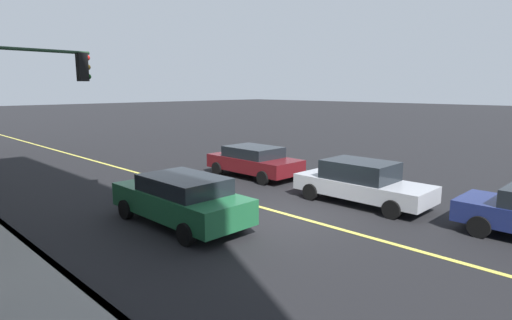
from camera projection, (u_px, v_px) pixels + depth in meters
The scene contains 7 objects.
ground at pixel (292, 216), 13.10m from camera, with size 200.00×200.00×0.00m, color black.
curb_edge at pixel (77, 285), 8.34m from camera, with size 80.00×0.16×0.15m, color slate.
lane_stripe_center at pixel (292, 216), 13.10m from camera, with size 80.00×0.16×0.01m, color #D8CC4C.
car_maroon at pixel (254, 161), 18.85m from camera, with size 4.48×2.10×1.38m.
car_green at pixel (181, 198), 12.21m from camera, with size 4.76×2.05×1.48m.
car_silver at pixel (361, 182), 14.41m from camera, with size 4.74×1.98×1.50m.
traffic_light_mast at pixel (25, 98), 12.21m from camera, with size 0.28×3.43×5.42m.
Camera 1 is at (-8.05, 9.75, 4.00)m, focal length 28.98 mm.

